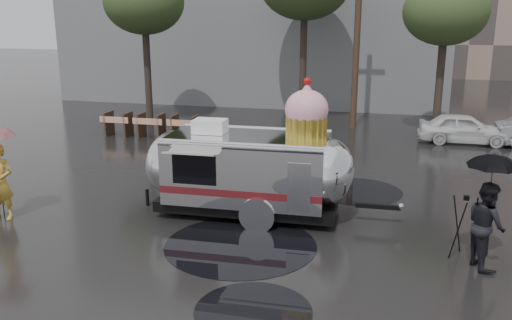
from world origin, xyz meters
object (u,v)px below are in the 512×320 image
(person_left, at_px, (0,182))
(tripod, at_px, (464,222))
(person_right, at_px, (486,225))
(airstream_trailer, at_px, (252,167))

(person_left, height_order, tripod, person_left)
(person_left, xyz_separation_m, person_right, (11.35, 0.05, -0.06))
(tripod, bearing_deg, person_left, -173.84)
(airstream_trailer, xyz_separation_m, person_left, (-6.01, -1.83, -0.31))
(person_left, xyz_separation_m, tripod, (10.98, 0.39, -0.16))
(person_right, bearing_deg, tripod, 28.03)
(tripod, bearing_deg, airstream_trailer, 168.03)
(person_left, bearing_deg, person_right, -4.20)
(person_left, bearing_deg, tripod, -2.39)
(person_right, relative_size, tripod, 1.30)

